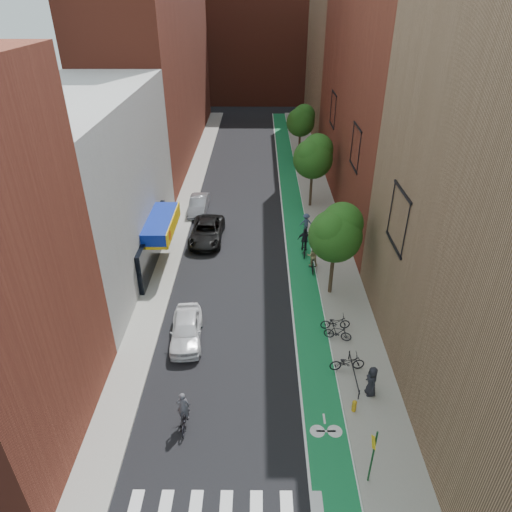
{
  "coord_description": "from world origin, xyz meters",
  "views": [
    {
      "loc": [
        0.86,
        -15.0,
        17.72
      ],
      "look_at": [
        0.66,
        12.36,
        1.5
      ],
      "focal_mm": 32.0,
      "sensor_mm": 36.0,
      "label": 1
    }
  ],
  "objects_px": {
    "cyclist_lead": "(184,415)",
    "parked_car_black": "(207,232)",
    "cyclist_lane_mid": "(305,245)",
    "cyclist_lane_far": "(306,226)",
    "parked_car_white": "(186,329)",
    "cyclist_lane_near": "(312,260)",
    "pedestrian": "(372,381)",
    "fire_hydrant": "(354,405)",
    "parked_car_silver": "(199,205)"
  },
  "relations": [
    {
      "from": "pedestrian",
      "to": "fire_hydrant",
      "type": "xyz_separation_m",
      "value": [
        -1.0,
        -1.08,
        -0.5
      ]
    },
    {
      "from": "cyclist_lead",
      "to": "fire_hydrant",
      "type": "distance_m",
      "value": 8.06
    },
    {
      "from": "cyclist_lane_far",
      "to": "pedestrian",
      "type": "xyz_separation_m",
      "value": [
        1.74,
        -17.11,
        0.12
      ]
    },
    {
      "from": "cyclist_lead",
      "to": "cyclist_lane_near",
      "type": "height_order",
      "value": "cyclist_lane_near"
    },
    {
      "from": "parked_car_silver",
      "to": "cyclist_lane_mid",
      "type": "distance_m",
      "value": 11.71
    },
    {
      "from": "cyclist_lane_mid",
      "to": "cyclist_lane_far",
      "type": "bearing_deg",
      "value": -91.79
    },
    {
      "from": "parked_car_white",
      "to": "cyclist_lane_far",
      "type": "bearing_deg",
      "value": 53.86
    },
    {
      "from": "cyclist_lane_mid",
      "to": "pedestrian",
      "type": "relative_size",
      "value": 1.29
    },
    {
      "from": "parked_car_silver",
      "to": "cyclist_lead",
      "type": "height_order",
      "value": "cyclist_lead"
    },
    {
      "from": "parked_car_white",
      "to": "cyclist_lane_far",
      "type": "relative_size",
      "value": 2.25
    },
    {
      "from": "cyclist_lane_mid",
      "to": "cyclist_lane_near",
      "type": "bearing_deg",
      "value": 104.63
    },
    {
      "from": "parked_car_white",
      "to": "cyclist_lane_far",
      "type": "height_order",
      "value": "cyclist_lane_far"
    },
    {
      "from": "parked_car_white",
      "to": "cyclist_lane_mid",
      "type": "xyz_separation_m",
      "value": [
        7.62,
        9.83,
        0.11
      ]
    },
    {
      "from": "parked_car_black",
      "to": "cyclist_lead",
      "type": "height_order",
      "value": "cyclist_lead"
    },
    {
      "from": "cyclist_lane_mid",
      "to": "cyclist_lane_far",
      "type": "relative_size",
      "value": 1.13
    },
    {
      "from": "cyclist_lane_far",
      "to": "parked_car_black",
      "type": "bearing_deg",
      "value": 1.77
    },
    {
      "from": "cyclist_lane_near",
      "to": "cyclist_lane_far",
      "type": "xyz_separation_m",
      "value": [
        -0.0,
        5.33,
        0.03
      ]
    },
    {
      "from": "parked_car_white",
      "to": "parked_car_black",
      "type": "distance_m",
      "value": 12.07
    },
    {
      "from": "parked_car_white",
      "to": "parked_car_silver",
      "type": "xyz_separation_m",
      "value": [
        -1.3,
        17.41,
        -0.03
      ]
    },
    {
      "from": "parked_car_white",
      "to": "parked_car_black",
      "type": "relative_size",
      "value": 0.8
    },
    {
      "from": "cyclist_lane_mid",
      "to": "parked_car_silver",
      "type": "bearing_deg",
      "value": -35.25
    },
    {
      "from": "cyclist_lane_far",
      "to": "fire_hydrant",
      "type": "xyz_separation_m",
      "value": [
        0.74,
        -18.19,
        -0.37
      ]
    },
    {
      "from": "parked_car_black",
      "to": "fire_hydrant",
      "type": "bearing_deg",
      "value": -61.75
    },
    {
      "from": "cyclist_lead",
      "to": "cyclist_lane_far",
      "type": "height_order",
      "value": "cyclist_lead"
    },
    {
      "from": "cyclist_lane_mid",
      "to": "fire_hydrant",
      "type": "distance_m",
      "value": 15.14
    },
    {
      "from": "parked_car_white",
      "to": "parked_car_black",
      "type": "bearing_deg",
      "value": 85.77
    },
    {
      "from": "cyclist_lead",
      "to": "cyclist_lane_far",
      "type": "relative_size",
      "value": 1.03
    },
    {
      "from": "parked_car_black",
      "to": "cyclist_lead",
      "type": "bearing_deg",
      "value": -86.23
    },
    {
      "from": "cyclist_lane_mid",
      "to": "pedestrian",
      "type": "height_order",
      "value": "cyclist_lane_mid"
    },
    {
      "from": "cyclist_lead",
      "to": "cyclist_lane_far",
      "type": "distance_m",
      "value": 20.31
    },
    {
      "from": "parked_car_white",
      "to": "pedestrian",
      "type": "distance_m",
      "value": 10.6
    },
    {
      "from": "pedestrian",
      "to": "fire_hydrant",
      "type": "bearing_deg",
      "value": -49.35
    },
    {
      "from": "cyclist_lead",
      "to": "cyclist_lane_mid",
      "type": "bearing_deg",
      "value": -115.83
    },
    {
      "from": "parked_car_black",
      "to": "cyclist_lane_mid",
      "type": "distance_m",
      "value": 7.98
    },
    {
      "from": "parked_car_white",
      "to": "cyclist_lead",
      "type": "height_order",
      "value": "cyclist_lead"
    },
    {
      "from": "parked_car_white",
      "to": "cyclist_lead",
      "type": "distance_m",
      "value": 6.08
    },
    {
      "from": "cyclist_lane_far",
      "to": "parked_car_white",
      "type": "bearing_deg",
      "value": 53.94
    },
    {
      "from": "parked_car_black",
      "to": "cyclist_lane_far",
      "type": "height_order",
      "value": "cyclist_lane_far"
    },
    {
      "from": "parked_car_white",
      "to": "parked_car_silver",
      "type": "height_order",
      "value": "parked_car_white"
    },
    {
      "from": "parked_car_white",
      "to": "cyclist_lane_mid",
      "type": "distance_m",
      "value": 12.44
    },
    {
      "from": "parked_car_white",
      "to": "cyclist_lane_near",
      "type": "bearing_deg",
      "value": 39.15
    },
    {
      "from": "parked_car_black",
      "to": "cyclist_lane_near",
      "type": "distance_m",
      "value": 9.19
    },
    {
      "from": "cyclist_lane_near",
      "to": "pedestrian",
      "type": "distance_m",
      "value": 11.91
    },
    {
      "from": "pedestrian",
      "to": "cyclist_lane_mid",
      "type": "bearing_deg",
      "value": -177.98
    },
    {
      "from": "cyclist_lead",
      "to": "parked_car_black",
      "type": "bearing_deg",
      "value": -89.92
    },
    {
      "from": "parked_car_silver",
      "to": "fire_hydrant",
      "type": "relative_size",
      "value": 6.57
    },
    {
      "from": "cyclist_lead",
      "to": "cyclist_lane_far",
      "type": "xyz_separation_m",
      "value": [
        7.28,
        18.96,
        0.21
      ]
    },
    {
      "from": "parked_car_white",
      "to": "cyclist_lead",
      "type": "xyz_separation_m",
      "value": [
        0.71,
        -6.03,
        -0.08
      ]
    },
    {
      "from": "fire_hydrant",
      "to": "pedestrian",
      "type": "bearing_deg",
      "value": 47.22
    },
    {
      "from": "parked_car_white",
      "to": "fire_hydrant",
      "type": "bearing_deg",
      "value": -35.45
    }
  ]
}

